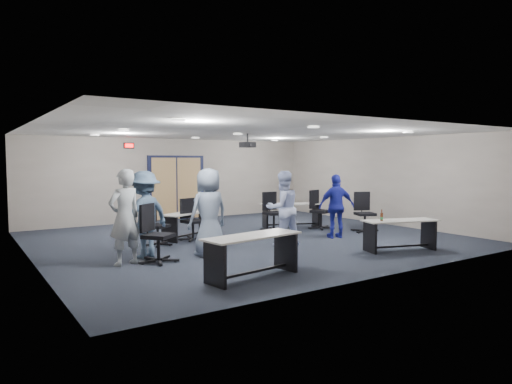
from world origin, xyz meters
TOP-DOWN VIEW (x-y plane):
  - floor at (0.00, 0.00)m, footprint 10.00×10.00m
  - back_wall at (0.00, 4.50)m, footprint 10.00×0.04m
  - front_wall at (0.00, -4.50)m, footprint 10.00×0.04m
  - left_wall at (-5.00, 0.00)m, footprint 0.04×9.00m
  - right_wall at (5.00, 0.00)m, footprint 0.04×9.00m
  - ceiling at (0.00, 0.00)m, footprint 10.00×9.00m
  - double_door at (0.00, 4.46)m, footprint 2.00×0.07m
  - exit_sign at (-1.60, 4.44)m, footprint 0.32×0.07m
  - ceiling_projector at (0.30, 0.50)m, footprint 0.35×0.32m
  - ceiling_can_lights at (0.00, 0.25)m, footprint 6.24×5.74m
  - table_front_left at (-2.04, -3.33)m, footprint 1.87×0.86m
  - table_front_right at (1.95, -3.16)m, footprint 1.76×1.03m
  - table_back_left at (-1.24, 0.88)m, footprint 1.71×1.18m
  - table_back_right at (2.07, 0.89)m, footprint 1.86×1.17m
  - chair_back_a at (-2.30, 0.33)m, footprint 0.86×0.86m
  - chair_back_b at (-1.30, 0.53)m, footprint 0.79×0.79m
  - chair_back_c at (1.26, 0.64)m, footprint 0.72×0.72m
  - chair_back_d at (2.63, 0.19)m, footprint 0.89×0.89m
  - chair_loose_left at (-2.94, -1.35)m, footprint 1.01×1.01m
  - chair_loose_right at (3.24, -0.94)m, footprint 0.92×0.92m
  - person_gray at (-3.54, -1.20)m, footprint 0.76×0.60m
  - person_plaid at (-1.80, -1.29)m, footprint 0.95×0.67m
  - person_lightblue at (0.17, -1.24)m, footprint 0.90×0.73m
  - person_navy at (1.93, -1.18)m, footprint 1.04×0.69m
  - person_back at (-2.99, -0.74)m, footprint 1.30×1.01m

SIDE VIEW (x-z plane):
  - floor at x=0.00m, z-range 0.00..0.00m
  - table_back_left at x=-1.24m, z-range 0.07..0.84m
  - table_front_right at x=1.95m, z-range 0.00..0.93m
  - table_back_right at x=2.07m, z-range 0.13..0.85m
  - table_front_left at x=-2.04m, z-range 0.13..0.86m
  - chair_back_a at x=-2.30m, z-range 0.00..1.01m
  - chair_back_b at x=-1.30m, z-range 0.00..1.04m
  - chair_back_c at x=1.26m, z-range 0.00..1.09m
  - chair_loose_right at x=3.24m, z-range 0.00..1.11m
  - chair_back_d at x=2.63m, z-range 0.00..1.12m
  - chair_loose_left at x=-2.94m, z-range 0.00..1.14m
  - person_navy at x=1.93m, z-range 0.00..1.63m
  - person_lightblue at x=0.17m, z-range 0.00..1.75m
  - person_back at x=-2.99m, z-range 0.00..1.78m
  - person_gray at x=-3.54m, z-range 0.00..1.83m
  - person_plaid at x=-1.80m, z-range 0.00..1.83m
  - double_door at x=0.00m, z-range -0.05..2.15m
  - back_wall at x=0.00m, z-range 0.00..2.70m
  - front_wall at x=0.00m, z-range 0.00..2.70m
  - left_wall at x=-5.00m, z-range 0.00..2.70m
  - right_wall at x=5.00m, z-range 0.00..2.70m
  - ceiling_projector at x=0.30m, z-range 2.22..2.59m
  - exit_sign at x=-1.60m, z-range 2.36..2.54m
  - ceiling_can_lights at x=0.00m, z-range 2.66..2.68m
  - ceiling at x=0.00m, z-range 2.68..2.72m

